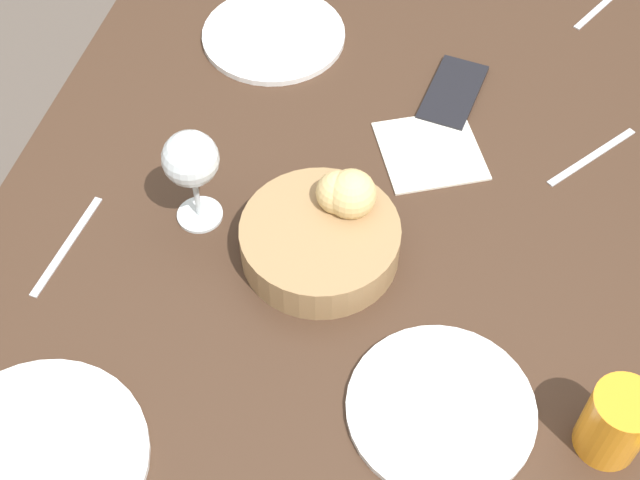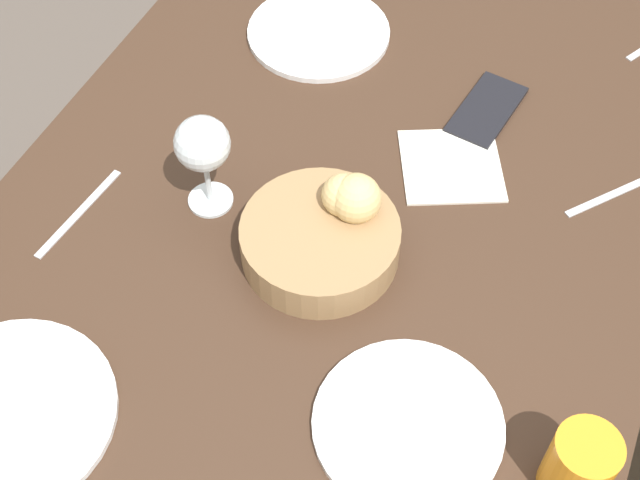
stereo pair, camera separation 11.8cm
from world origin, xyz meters
The scene contains 12 objects.
ground_plane centered at (0.00, 0.00, 0.00)m, with size 10.00×10.00×0.00m, color #564C44.
dining_table centered at (0.00, 0.00, 0.67)m, with size 1.37×0.92×0.77m.
bread_basket centered at (0.04, 0.02, 0.81)m, with size 0.21×0.21×0.11m.
plate_near_left centered at (-0.37, -0.17, 0.78)m, with size 0.24×0.24×0.01m.
plate_near_right centered at (0.41, -0.23, 0.78)m, with size 0.26×0.26×0.01m.
plate_far_center centered at (0.23, 0.21, 0.78)m, with size 0.23×0.23×0.01m.
juice_glass centered at (0.23, 0.40, 0.82)m, with size 0.07×0.07×0.10m.
wine_glass centered at (0.02, -0.17, 0.88)m, with size 0.08×0.08×0.16m.
fork_silver centered at (-0.23, 0.36, 0.77)m, with size 0.15×0.12×0.00m.
knife_silver centered at (0.12, -0.32, 0.77)m, with size 0.18×0.03×0.00m.
napkin centered at (-0.18, 0.12, 0.77)m, with size 0.19×0.19×0.00m.
cell_phone centered at (-0.31, 0.14, 0.77)m, with size 0.16×0.09×0.01m.
Camera 2 is at (0.69, 0.30, 1.74)m, focal length 50.00 mm.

